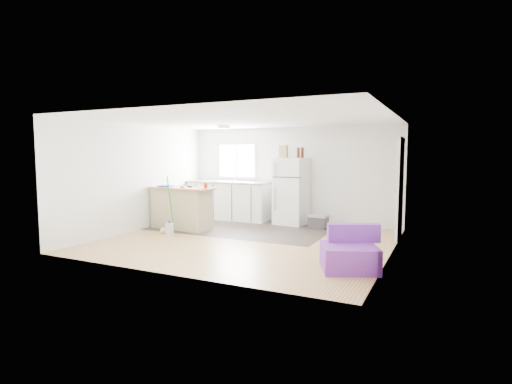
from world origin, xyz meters
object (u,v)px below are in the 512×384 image
(mop, at_px, (165,223))
(blue_tray, at_px, (166,186))
(cardboard_box, at_px, (284,152))
(kitchen_cabinets, at_px, (229,200))
(peninsula, at_px, (181,208))
(refrigerator, at_px, (291,191))
(cleaner_jug, at_px, (170,229))
(bottle_right, at_px, (302,153))
(red_cup, at_px, (206,185))
(purple_seat, at_px, (350,254))
(bottle_left, at_px, (298,153))
(cooler, at_px, (318,222))

(mop, height_order, blue_tray, mop)
(cardboard_box, bearing_deg, kitchen_cabinets, 179.36)
(peninsula, height_order, refrigerator, refrigerator)
(refrigerator, relative_size, cleaner_jug, 5.29)
(blue_tray, xyz_separation_m, bottle_right, (2.74, 1.71, 0.77))
(kitchen_cabinets, height_order, mop, kitchen_cabinets)
(mop, height_order, red_cup, mop)
(kitchen_cabinets, relative_size, cleaner_jug, 7.32)
(red_cup, distance_m, blue_tray, 1.05)
(peninsula, relative_size, purple_seat, 1.59)
(kitchen_cabinets, xyz_separation_m, refrigerator, (1.77, -0.01, 0.30))
(blue_tray, bearing_deg, purple_seat, -18.07)
(blue_tray, relative_size, cardboard_box, 1.00)
(cardboard_box, bearing_deg, cleaner_jug, -125.43)
(refrigerator, relative_size, bottle_right, 6.55)
(mop, relative_size, red_cup, 10.51)
(kitchen_cabinets, xyz_separation_m, cardboard_box, (1.56, -0.02, 1.27))
(blue_tray, bearing_deg, red_cup, 4.40)
(cleaner_jug, height_order, red_cup, red_cup)
(blue_tray, height_order, cardboard_box, cardboard_box)
(blue_tray, bearing_deg, bottle_right, 31.97)
(refrigerator, relative_size, bottle_left, 6.55)
(refrigerator, height_order, mop, refrigerator)
(purple_seat, bearing_deg, blue_tray, 138.90)
(mop, bearing_deg, bottle_left, 29.02)
(mop, relative_size, cardboard_box, 4.20)
(bottle_left, bearing_deg, red_cup, -136.13)
(peninsula, xyz_separation_m, cooler, (2.87, 1.36, -0.32))
(blue_tray, bearing_deg, bottle_left, 31.56)
(cooler, xyz_separation_m, cardboard_box, (-0.99, 0.29, 1.62))
(mop, distance_m, cardboard_box, 3.31)
(kitchen_cabinets, xyz_separation_m, bottle_right, (2.05, -0.03, 1.25))
(blue_tray, bearing_deg, cardboard_box, 37.40)
(cleaner_jug, xyz_separation_m, mop, (-0.20, 0.12, 0.10))
(cleaner_jug, bearing_deg, peninsula, 112.87)
(kitchen_cabinets, height_order, bottle_right, bottle_right)
(cardboard_box, bearing_deg, refrigerator, 2.71)
(purple_seat, height_order, cardboard_box, cardboard_box)
(cleaner_jug, xyz_separation_m, red_cup, (0.47, 0.71, 0.90))
(refrigerator, bearing_deg, mop, -127.39)
(cardboard_box, relative_size, bottle_right, 1.20)
(purple_seat, relative_size, cleaner_jug, 3.31)
(cooler, height_order, cleaner_jug, cooler)
(cooler, height_order, cardboard_box, cardboard_box)
(kitchen_cabinets, relative_size, peninsula, 1.39)
(refrigerator, xyz_separation_m, cleaner_jug, (-1.88, -2.36, -0.68))
(red_cup, relative_size, cardboard_box, 0.40)
(red_cup, bearing_deg, cooler, 31.55)
(purple_seat, xyz_separation_m, bottle_left, (-1.95, 3.14, 1.52))
(refrigerator, height_order, red_cup, refrigerator)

